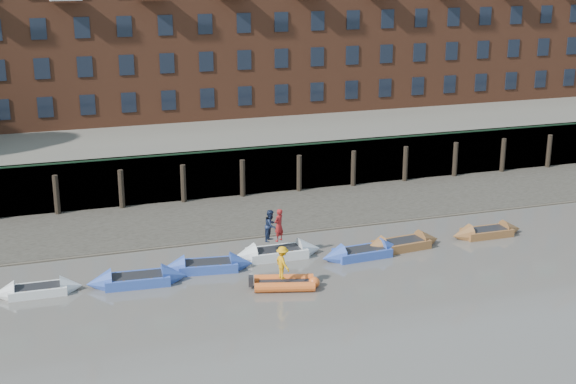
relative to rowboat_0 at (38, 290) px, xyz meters
name	(u,v)px	position (x,y,z in m)	size (l,w,h in m)	color
ground	(418,335)	(15.53, -9.60, -0.22)	(220.00, 220.00, 0.00)	#5D5851
foreshore	(289,211)	(15.53, 8.40, -0.22)	(110.00, 8.00, 0.50)	#3D382F
mud_band	(306,228)	(15.53, 5.00, -0.22)	(110.00, 1.60, 0.10)	#4C4336
river_wall	(268,170)	(15.53, 12.78, 1.38)	(110.00, 1.23, 3.30)	#2D2A26
bank_terrace	(221,129)	(15.53, 26.40, 1.38)	(110.00, 28.00, 3.20)	#5E594D
rowboat_0	(38,290)	(0.00, 0.00, 0.00)	(4.24, 1.33, 1.22)	silver
rowboat_1	(137,280)	(4.73, -0.31, 0.04)	(5.03, 1.78, 1.43)	#314FA8
rowboat_2	(208,266)	(8.47, 0.40, 0.03)	(4.86, 2.00, 1.37)	#314FA8
rowboat_3	(277,253)	(12.44, 1.00, 0.04)	(4.97, 1.47, 1.44)	silver
rowboat_4	(362,253)	(16.84, -0.38, 0.03)	(4.80, 1.65, 1.37)	#314FA8
rowboat_5	(401,245)	(19.41, 0.10, 0.03)	(4.93, 1.86, 1.40)	brown
rowboat_6	(487,232)	(25.04, 0.41, 0.01)	(4.45, 1.31, 1.29)	brown
rib_tender	(287,283)	(11.70, -2.99, 0.03)	(3.33, 2.24, 0.56)	orange
person_rower_a	(279,225)	(12.52, 0.94, 1.65)	(0.66, 0.43, 1.80)	maroon
person_rower_b	(271,225)	(12.12, 1.11, 1.62)	(0.84, 0.65, 1.73)	#19233F
person_rib_crew	(283,263)	(11.47, -2.99, 1.14)	(1.07, 0.61, 1.65)	orange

